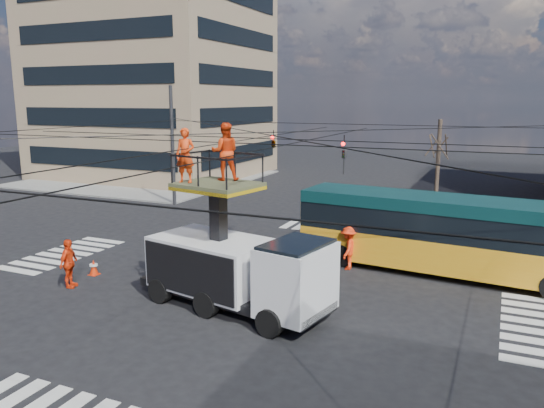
{
  "coord_description": "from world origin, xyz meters",
  "views": [
    {
      "loc": [
        8.55,
        -17.82,
        7.14
      ],
      "look_at": [
        -0.45,
        2.46,
        2.72
      ],
      "focal_mm": 35.0,
      "sensor_mm": 36.0,
      "label": 1
    }
  ],
  "objects_px": {
    "worker_ground": "(69,264)",
    "flagger": "(348,248)",
    "traffic_cone": "(94,267)",
    "utility_truck": "(237,251)",
    "city_bus": "(453,234)"
  },
  "relations": [
    {
      "from": "utility_truck",
      "to": "traffic_cone",
      "type": "relative_size",
      "value": 11.17
    },
    {
      "from": "utility_truck",
      "to": "flagger",
      "type": "bearing_deg",
      "value": 79.71
    },
    {
      "from": "traffic_cone",
      "to": "flagger",
      "type": "relative_size",
      "value": 0.36
    },
    {
      "from": "utility_truck",
      "to": "city_bus",
      "type": "bearing_deg",
      "value": 58.11
    },
    {
      "from": "traffic_cone",
      "to": "worker_ground",
      "type": "xyz_separation_m",
      "value": [
        0.2,
        -1.52,
        0.62
      ]
    },
    {
      "from": "traffic_cone",
      "to": "flagger",
      "type": "distance_m",
      "value": 10.62
    },
    {
      "from": "utility_truck",
      "to": "flagger",
      "type": "xyz_separation_m",
      "value": [
        2.28,
        5.75,
        -1.14
      ]
    },
    {
      "from": "city_bus",
      "to": "utility_truck",
      "type": "bearing_deg",
      "value": -127.9
    },
    {
      "from": "traffic_cone",
      "to": "flagger",
      "type": "xyz_separation_m",
      "value": [
        9.36,
        4.99,
        0.59
      ]
    },
    {
      "from": "utility_truck",
      "to": "traffic_cone",
      "type": "bearing_deg",
      "value": -174.75
    },
    {
      "from": "flagger",
      "to": "worker_ground",
      "type": "bearing_deg",
      "value": -59.62
    },
    {
      "from": "city_bus",
      "to": "worker_ground",
      "type": "xyz_separation_m",
      "value": [
        -13.25,
        -7.54,
        -0.77
      ]
    },
    {
      "from": "utility_truck",
      "to": "city_bus",
      "type": "height_order",
      "value": "utility_truck"
    },
    {
      "from": "traffic_cone",
      "to": "city_bus",
      "type": "bearing_deg",
      "value": 24.1
    },
    {
      "from": "worker_ground",
      "to": "flagger",
      "type": "xyz_separation_m",
      "value": [
        9.15,
        6.51,
        -0.03
      ]
    }
  ]
}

